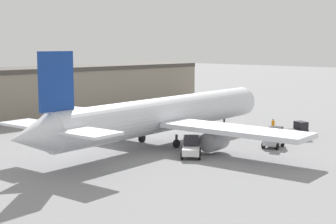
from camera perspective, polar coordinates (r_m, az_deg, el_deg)
name	(u,v)px	position (r m, az deg, el deg)	size (l,w,h in m)	color
ground_plane	(168,143)	(59.12, 0.00, -3.42)	(400.00, 400.00, 0.00)	gray
terminal_building	(20,93)	(82.28, -16.09, 2.06)	(70.89, 10.22, 7.65)	gray
airplane	(163,115)	(57.86, -0.57, -0.37)	(41.06, 35.35, 10.61)	silver
ground_crew_worker	(273,125)	(67.00, 11.56, -1.45)	(0.39, 0.39, 1.79)	#1E2338
baggage_tug	(191,147)	(51.64, 2.58, -3.95)	(3.57, 3.42, 2.03)	silver
belt_loader_truck	(274,138)	(57.56, 11.66, -2.84)	(3.13, 2.39, 2.19)	#B2B2B7
pushback_tug	(297,130)	(63.98, 14.14, -1.98)	(3.18, 2.95, 1.97)	#2D2D33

